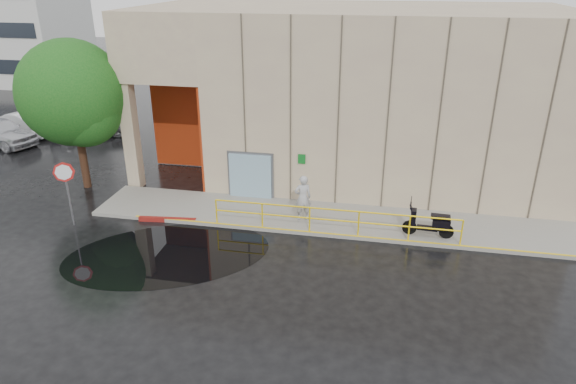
% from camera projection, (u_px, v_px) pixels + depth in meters
% --- Properties ---
extents(ground, '(120.00, 120.00, 0.00)m').
position_uv_depth(ground, '(203.00, 267.00, 17.98)').
color(ground, black).
rests_on(ground, ground).
extents(sidewalk, '(20.00, 3.00, 0.15)m').
position_uv_depth(sidewalk, '(331.00, 219.00, 21.30)').
color(sidewalk, gray).
rests_on(sidewalk, ground).
extents(building, '(20.00, 10.17, 8.00)m').
position_uv_depth(building, '(371.00, 88.00, 25.29)').
color(building, tan).
rests_on(building, ground).
extents(guardrail, '(9.56, 0.06, 1.03)m').
position_uv_depth(guardrail, '(334.00, 221.00, 19.80)').
color(guardrail, yellow).
rests_on(guardrail, sidewalk).
extents(person, '(0.83, 0.71, 1.93)m').
position_uv_depth(person, '(303.00, 198.00, 20.71)').
color(person, '#A9AAAE').
rests_on(person, sidewalk).
extents(scooter, '(1.95, 0.74, 1.49)m').
position_uv_depth(scooter, '(430.00, 216.00, 19.44)').
color(scooter, black).
rests_on(scooter, sidewalk).
extents(stop_sign, '(0.75, 0.41, 2.74)m').
position_uv_depth(stop_sign, '(65.00, 180.00, 20.15)').
color(stop_sign, slate).
rests_on(stop_sign, ground).
extents(red_curb, '(2.41, 0.44, 0.18)m').
position_uv_depth(red_curb, '(167.00, 220.00, 21.20)').
color(red_curb, maroon).
rests_on(red_curb, ground).
extents(puddle, '(8.71, 7.28, 0.01)m').
position_uv_depth(puddle, '(168.00, 254.00, 18.82)').
color(puddle, black).
rests_on(puddle, ground).
extents(car_a, '(5.19, 3.21, 1.65)m').
position_uv_depth(car_a, '(0.00, 132.00, 30.12)').
color(car_a, silver).
rests_on(car_a, ground).
extents(car_b, '(4.49, 2.72, 1.40)m').
position_uv_depth(car_b, '(29.00, 124.00, 32.13)').
color(car_b, silver).
rests_on(car_b, ground).
extents(car_c, '(5.36, 4.11, 1.45)m').
position_uv_depth(car_c, '(90.00, 125.00, 31.82)').
color(car_c, silver).
rests_on(car_c, ground).
extents(tree_near, '(4.74, 4.74, 6.91)m').
position_uv_depth(tree_near, '(75.00, 97.00, 22.85)').
color(tree_near, black).
rests_on(tree_near, ground).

